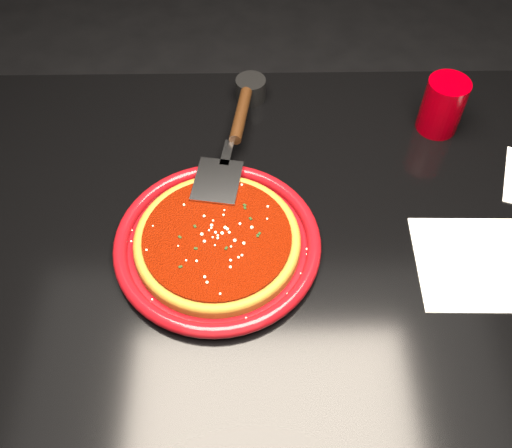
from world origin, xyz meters
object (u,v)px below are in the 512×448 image
Objects in this scene: table at (279,338)px; cup at (443,106)px; ramekin at (251,89)px; plate at (217,243)px; pizza_server at (231,144)px.

table is 0.57m from cup.
cup reaches higher than ramekin.
ramekin reaches higher than table.
ramekin is (-0.34, 0.08, -0.03)m from cup.
cup is 1.81× the size of ramekin.
plate reaches higher than table.
plate is at bearing -86.99° from pizza_server.
pizza_server reaches higher than plate.
cup is at bearing 33.75° from plate.
plate is 0.48m from cup.
pizza_server is 0.17m from ramekin.
cup is 0.35m from ramekin.
cup is (0.37, 0.08, 0.01)m from pizza_server.
plate is at bearing -146.25° from cup.
table is 0.52m from ramekin.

